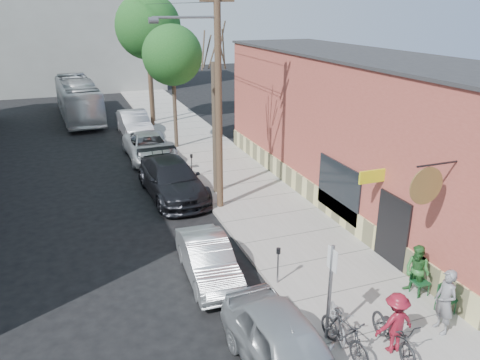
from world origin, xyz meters
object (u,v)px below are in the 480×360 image
object	(u,v)px
patio_chair_b	(446,299)
bus	(78,99)
utility_pole_near	(217,88)
car_4	(134,124)
patron_grey	(445,302)
cyclist	(395,323)
car_2	(172,179)
tree_bare	(215,130)
tree_leafy_mid	(172,55)
car_1	(208,260)
car_3	(149,147)
parking_meter_far	(192,162)
patio_chair_a	(420,282)
parked_bike_b	(338,319)
tree_leafy_far	(148,27)
parked_bike_a	(344,334)
patron_green	(417,271)
parking_meter_near	(278,260)
car_0	(287,349)

from	to	relation	value
patio_chair_b	bus	distance (m)	32.13
utility_pole_near	car_4	world-z (taller)	utility_pole_near
utility_pole_near	patio_chair_b	xyz separation A→B (m)	(3.77, -9.68, -4.82)
patron_grey	cyclist	distance (m)	1.75
patio_chair_b	car_2	xyz separation A→B (m)	(-5.36, 11.96, 0.26)
tree_bare	car_4	distance (m)	12.90
tree_leafy_mid	car_1	bearing A→B (deg)	-99.26
car_3	parking_meter_far	bearing A→B (deg)	-72.42
tree_bare	patio_chair_a	distance (m)	11.22
bus	car_3	bearing A→B (deg)	-78.50
tree_bare	parked_bike_b	world-z (taller)	tree_bare
parking_meter_far	bus	world-z (taller)	bus
tree_bare	patio_chair_b	size ratio (longest dim) A/B	6.95
bus	patio_chair_b	bearing A→B (deg)	-77.52
patio_chair_a	car_4	size ratio (longest dim) A/B	0.17
car_4	car_3	bearing A→B (deg)	-92.20
car_1	patio_chair_a	bearing A→B (deg)	-28.31
tree_leafy_far	patron_grey	xyz separation A→B (m)	(2.65, -28.03, -6.07)
tree_bare	car_3	bearing A→B (deg)	106.61
tree_leafy_mid	parked_bike_a	world-z (taller)	tree_leafy_mid
patron_grey	tree_leafy_mid	bearing A→B (deg)	-166.84
tree_bare	cyclist	xyz separation A→B (m)	(0.91, -12.20, -2.22)
patron_green	car_4	xyz separation A→B (m)	(-5.13, 22.90, -0.13)
parking_meter_near	bus	xyz separation A→B (m)	(-4.83, 27.77, 0.59)
patio_chair_b	car_1	xyz separation A→B (m)	(-5.85, 4.42, 0.09)
patron_grey	car_3	distance (m)	19.31
tree_bare	patio_chair_b	xyz separation A→B (m)	(3.36, -11.41, -2.62)
parked_bike_b	car_3	xyz separation A→B (m)	(-1.94, 17.80, 0.17)
cyclist	bus	distance (m)	32.32
parking_meter_near	parked_bike_b	bearing A→B (deg)	-80.02
tree_leafy_mid	car_2	distance (m)	9.40
cyclist	parked_bike_b	bearing A→B (deg)	-48.71
tree_bare	bus	distance (m)	20.28
utility_pole_near	car_1	xyz separation A→B (m)	(-2.08, -5.25, -4.73)
utility_pole_near	car_4	bearing A→B (deg)	96.37
tree_bare	parked_bike_a	size ratio (longest dim) A/B	3.28
parking_meter_far	car_2	world-z (taller)	car_2
patron_green	car_0	distance (m)	5.36
patio_chair_b	car_0	distance (m)	5.39
car_0	car_3	world-z (taller)	car_0
car_0	car_3	xyz separation A→B (m)	(0.00, 18.63, -0.05)
utility_pole_near	tree_leafy_mid	bearing A→B (deg)	87.66
parking_meter_near	tree_bare	world-z (taller)	tree_bare
car_2	patio_chair_a	bearing A→B (deg)	-67.61
utility_pole_near	car_3	bearing A→B (deg)	100.67
parking_meter_far	car_1	size ratio (longest dim) A/B	0.30
parked_bike_b	car_1	size ratio (longest dim) A/B	0.40
patron_grey	patron_green	distance (m)	1.73
tree_leafy_far	car_2	xyz separation A→B (m)	(-2.00, -15.45, -6.31)
car_2	car_4	distance (m)	11.98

